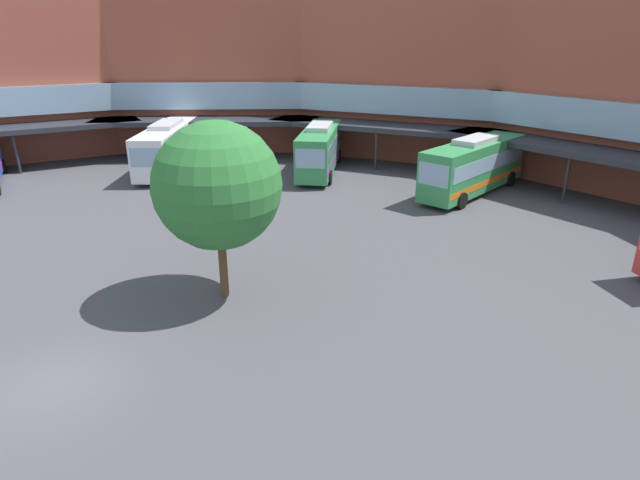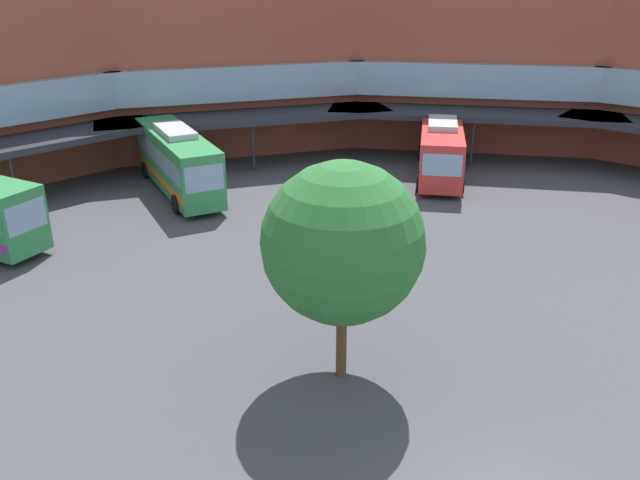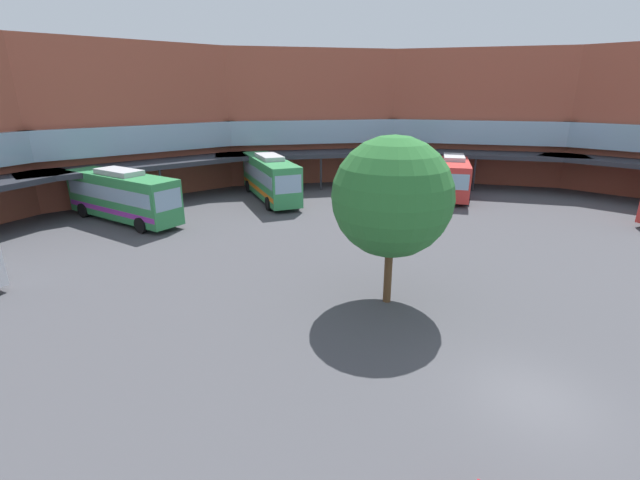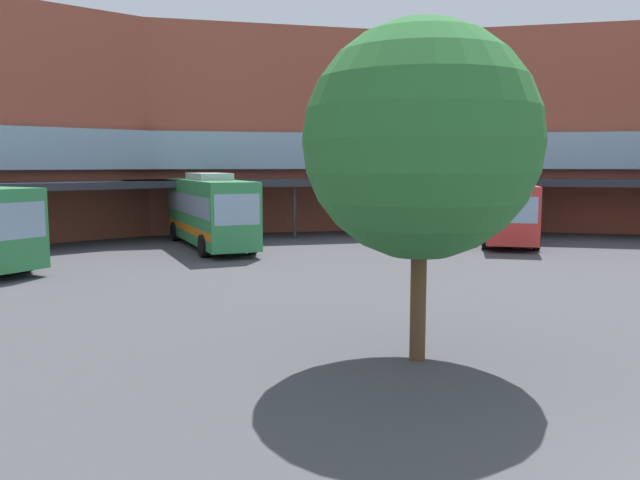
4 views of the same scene
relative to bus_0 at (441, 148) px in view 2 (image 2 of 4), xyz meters
name	(u,v)px [view 2 (image 2 of 4)]	position (x,y,z in m)	size (l,w,h in m)	color
station_building	(157,96)	(-17.45, 3.30, 4.54)	(84.14, 39.79, 13.30)	#9E4C38
bus_0	(441,148)	(0.00, 0.00, 0.00)	(8.39, 9.36, 3.70)	red
bus_2	(178,160)	(-15.81, 5.69, 0.15)	(3.35, 10.99, 3.99)	#338C4C
plaza_tree	(343,243)	(-17.78, -15.90, 3.08)	(5.27, 5.27, 7.60)	brown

